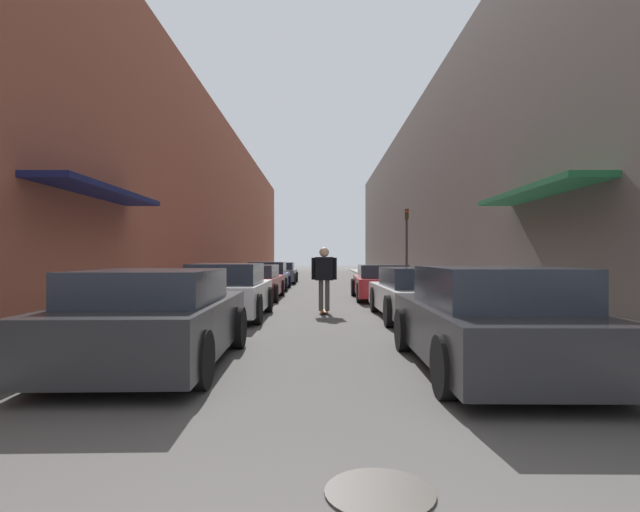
{
  "coord_description": "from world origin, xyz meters",
  "views": [
    {
      "loc": [
        0.02,
        -1.24,
        1.49
      ],
      "look_at": [
        -0.01,
        12.76,
        1.52
      ],
      "focal_mm": 28.0,
      "sensor_mm": 36.0,
      "label": 1
    }
  ],
  "objects_px": {
    "parked_car_left_2": "(255,282)",
    "manhole_cover": "(381,493)",
    "parked_car_left_0": "(156,319)",
    "parked_car_right_2": "(383,282)",
    "parked_car_left_4": "(282,273)",
    "parked_car_right_1": "(419,294)",
    "parked_car_left_3": "(270,276)",
    "parked_car_right_0": "(491,321)",
    "skateboarder": "(325,273)",
    "parked_car_left_1": "(229,292)",
    "traffic_light": "(408,239)"
  },
  "relations": [
    {
      "from": "parked_car_left_2",
      "to": "parked_car_left_1",
      "type": "bearing_deg",
      "value": -89.04
    },
    {
      "from": "parked_car_right_2",
      "to": "parked_car_left_2",
      "type": "bearing_deg",
      "value": 179.34
    },
    {
      "from": "parked_car_left_3",
      "to": "parked_car_right_2",
      "type": "bearing_deg",
      "value": -49.15
    },
    {
      "from": "manhole_cover",
      "to": "parked_car_right_2",
      "type": "bearing_deg",
      "value": 82.91
    },
    {
      "from": "parked_car_left_0",
      "to": "parked_car_left_2",
      "type": "distance_m",
      "value": 10.85
    },
    {
      "from": "parked_car_left_1",
      "to": "parked_car_right_2",
      "type": "relative_size",
      "value": 0.87
    },
    {
      "from": "parked_car_left_0",
      "to": "skateboarder",
      "type": "bearing_deg",
      "value": 69.46
    },
    {
      "from": "parked_car_left_4",
      "to": "parked_car_right_1",
      "type": "distance_m",
      "value": 17.32
    },
    {
      "from": "parked_car_left_3",
      "to": "parked_car_right_0",
      "type": "xyz_separation_m",
      "value": [
        4.6,
        -16.38,
        0.05
      ]
    },
    {
      "from": "parked_car_left_3",
      "to": "traffic_light",
      "type": "relative_size",
      "value": 1.23
    },
    {
      "from": "skateboarder",
      "to": "manhole_cover",
      "type": "height_order",
      "value": "skateboarder"
    },
    {
      "from": "parked_car_left_2",
      "to": "parked_car_right_2",
      "type": "relative_size",
      "value": 0.98
    },
    {
      "from": "parked_car_left_1",
      "to": "parked_car_left_3",
      "type": "height_order",
      "value": "parked_car_left_1"
    },
    {
      "from": "parked_car_left_1",
      "to": "skateboarder",
      "type": "bearing_deg",
      "value": 22.57
    },
    {
      "from": "parked_car_left_4",
      "to": "skateboarder",
      "type": "relative_size",
      "value": 2.5
    },
    {
      "from": "parked_car_left_4",
      "to": "parked_car_right_1",
      "type": "height_order",
      "value": "parked_car_right_1"
    },
    {
      "from": "parked_car_left_0",
      "to": "parked_car_right_2",
      "type": "height_order",
      "value": "parked_car_left_0"
    },
    {
      "from": "parked_car_left_1",
      "to": "parked_car_left_2",
      "type": "xyz_separation_m",
      "value": [
        -0.09,
        5.5,
        -0.05
      ]
    },
    {
      "from": "parked_car_right_1",
      "to": "traffic_light",
      "type": "distance_m",
      "value": 10.09
    },
    {
      "from": "parked_car_right_0",
      "to": "traffic_light",
      "type": "xyz_separation_m",
      "value": [
        1.58,
        15.32,
        1.61
      ]
    },
    {
      "from": "parked_car_left_2",
      "to": "traffic_light",
      "type": "height_order",
      "value": "traffic_light"
    },
    {
      "from": "parked_car_left_2",
      "to": "manhole_cover",
      "type": "height_order",
      "value": "parked_car_left_2"
    },
    {
      "from": "skateboarder",
      "to": "traffic_light",
      "type": "relative_size",
      "value": 0.5
    },
    {
      "from": "parked_car_left_3",
      "to": "manhole_cover",
      "type": "relative_size",
      "value": 6.1
    },
    {
      "from": "parked_car_right_0",
      "to": "parked_car_right_1",
      "type": "xyz_separation_m",
      "value": [
        0.13,
        5.48,
        -0.05
      ]
    },
    {
      "from": "parked_car_left_2",
      "to": "parked_car_right_0",
      "type": "height_order",
      "value": "parked_car_right_0"
    },
    {
      "from": "parked_car_left_1",
      "to": "parked_car_left_2",
      "type": "bearing_deg",
      "value": 90.96
    },
    {
      "from": "skateboarder",
      "to": "traffic_light",
      "type": "height_order",
      "value": "traffic_light"
    },
    {
      "from": "parked_car_left_3",
      "to": "manhole_cover",
      "type": "bearing_deg",
      "value": -82.06
    },
    {
      "from": "parked_car_left_2",
      "to": "manhole_cover",
      "type": "xyz_separation_m",
      "value": [
        2.72,
        -14.54,
        -0.58
      ]
    },
    {
      "from": "parked_car_right_2",
      "to": "manhole_cover",
      "type": "height_order",
      "value": "parked_car_right_2"
    },
    {
      "from": "parked_car_left_1",
      "to": "parked_car_right_0",
      "type": "xyz_separation_m",
      "value": [
        4.48,
        -5.66,
        0.01
      ]
    },
    {
      "from": "parked_car_left_2",
      "to": "parked_car_left_4",
      "type": "distance_m",
      "value": 11.0
    },
    {
      "from": "manhole_cover",
      "to": "parked_car_right_1",
      "type": "bearing_deg",
      "value": 77.41
    },
    {
      "from": "parked_car_left_4",
      "to": "skateboarder",
      "type": "xyz_separation_m",
      "value": [
        2.4,
        -15.52,
        0.5
      ]
    },
    {
      "from": "parked_car_right_2",
      "to": "skateboarder",
      "type": "height_order",
      "value": "skateboarder"
    },
    {
      "from": "parked_car_right_0",
      "to": "parked_car_left_0",
      "type": "bearing_deg",
      "value": 176.01
    },
    {
      "from": "parked_car_left_0",
      "to": "parked_car_left_2",
      "type": "relative_size",
      "value": 0.94
    },
    {
      "from": "parked_car_right_0",
      "to": "parked_car_right_1",
      "type": "distance_m",
      "value": 5.48
    },
    {
      "from": "parked_car_left_4",
      "to": "parked_car_right_1",
      "type": "xyz_separation_m",
      "value": [
        4.64,
        -16.68,
        0.03
      ]
    },
    {
      "from": "parked_car_left_1",
      "to": "manhole_cover",
      "type": "bearing_deg",
      "value": -73.79
    },
    {
      "from": "parked_car_left_1",
      "to": "parked_car_left_4",
      "type": "distance_m",
      "value": 16.5
    },
    {
      "from": "manhole_cover",
      "to": "traffic_light",
      "type": "bearing_deg",
      "value": 79.62
    },
    {
      "from": "parked_car_left_0",
      "to": "parked_car_right_2",
      "type": "xyz_separation_m",
      "value": [
        4.44,
        10.8,
        -0.05
      ]
    },
    {
      "from": "parked_car_left_0",
      "to": "traffic_light",
      "type": "relative_size",
      "value": 1.2
    },
    {
      "from": "parked_car_left_0",
      "to": "parked_car_left_3",
      "type": "bearing_deg",
      "value": 90.42
    },
    {
      "from": "parked_car_left_0",
      "to": "manhole_cover",
      "type": "height_order",
      "value": "parked_car_left_0"
    },
    {
      "from": "parked_car_left_0",
      "to": "manhole_cover",
      "type": "bearing_deg",
      "value": -54.47
    },
    {
      "from": "manhole_cover",
      "to": "parked_car_left_0",
      "type": "bearing_deg",
      "value": 125.53
    },
    {
      "from": "parked_car_right_0",
      "to": "skateboarder",
      "type": "xyz_separation_m",
      "value": [
        -2.11,
        6.64,
        0.42
      ]
    }
  ]
}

